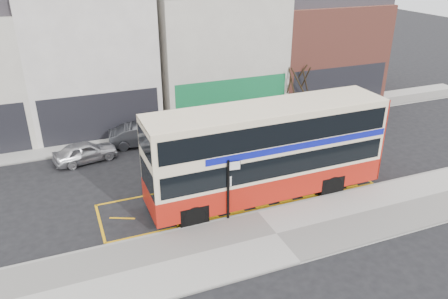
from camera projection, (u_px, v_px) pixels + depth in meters
name	position (u px, v px, depth m)	size (l,w,h in m)	color
ground	(254.00, 210.00, 20.94)	(120.00, 120.00, 0.00)	black
pavement	(276.00, 235.00, 18.97)	(40.00, 4.00, 0.15)	#A5A39C
kerb	(257.00, 212.00, 20.59)	(40.00, 0.15, 0.15)	gray
far_pavement	(186.00, 128.00, 30.17)	(50.00, 3.00, 0.15)	#A5A39C
road_markings	(240.00, 194.00, 22.28)	(14.00, 3.40, 0.01)	#E2A00B
terrace_left	(87.00, 47.00, 29.47)	(8.00, 8.01, 11.80)	silver
terrace_green_shop	(212.00, 41.00, 32.61)	(9.00, 8.01, 11.30)	beige
terrace_right	(315.00, 39.00, 35.85)	(9.00, 8.01, 10.30)	brown
double_decker_bus	(268.00, 150.00, 21.14)	(11.88, 2.83, 4.74)	beige
bus_stop_post	(229.00, 184.00, 19.31)	(0.72, 0.17, 2.94)	black
car_silver	(85.00, 152.00, 25.41)	(1.46, 3.62, 1.23)	silver
car_grey	(143.00, 135.00, 27.52)	(1.47, 4.23, 1.39)	#3C3E44
car_white	(296.00, 115.00, 30.98)	(1.78, 4.38, 1.27)	silver
street_tree_right	(299.00, 73.00, 31.30)	(2.21, 2.21, 4.78)	black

